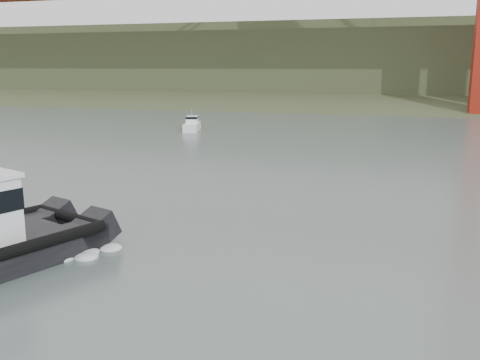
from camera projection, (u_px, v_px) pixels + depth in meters
The scene contains 3 objects.
ground at pixel (234, 271), 21.38m from camera, with size 400.00×400.00×0.00m, color #45524D.
headlands at pixel (379, 69), 137.42m from camera, with size 500.00×105.36×27.12m.
motorboat at pixel (192, 125), 67.47m from camera, with size 3.00×5.44×2.84m.
Camera 1 is at (6.02, -19.22, 8.07)m, focal length 40.00 mm.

